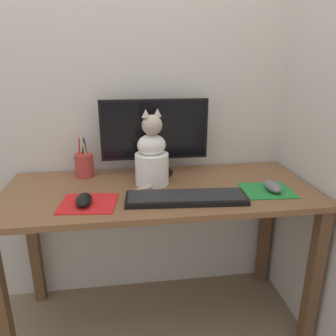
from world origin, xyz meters
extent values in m
plane|color=#847056|center=(0.00, 0.00, 0.00)|extent=(12.00, 12.00, 0.00)
cube|color=beige|center=(0.00, 0.31, 1.25)|extent=(7.00, 0.04, 2.50)
cube|color=beige|center=(0.69, 0.00, 1.25)|extent=(0.04, 7.00, 2.50)
cube|color=brown|center=(0.00, 0.00, 0.70)|extent=(1.33, 0.56, 0.02)
cube|color=brown|center=(-0.62, -0.24, 0.34)|extent=(0.05, 0.05, 0.68)
cube|color=brown|center=(0.62, -0.24, 0.34)|extent=(0.05, 0.05, 0.68)
cube|color=brown|center=(-0.62, 0.24, 0.34)|extent=(0.05, 0.05, 0.68)
cube|color=brown|center=(0.62, 0.24, 0.34)|extent=(0.05, 0.05, 0.68)
cylinder|color=black|center=(0.00, 0.19, 0.71)|extent=(0.17, 0.17, 0.01)
cylinder|color=black|center=(0.00, 0.19, 0.75)|extent=(0.04, 0.04, 0.07)
cube|color=black|center=(0.00, 0.19, 0.93)|extent=(0.50, 0.02, 0.28)
cube|color=black|center=(0.00, 0.18, 0.93)|extent=(0.48, 0.00, 0.26)
cube|color=black|center=(0.09, -0.14, 0.72)|extent=(0.48, 0.18, 0.02)
cube|color=black|center=(0.09, -0.14, 0.73)|extent=(0.46, 0.16, 0.01)
cube|color=red|center=(-0.29, -0.12, 0.71)|extent=(0.23, 0.21, 0.00)
cube|color=#238438|center=(0.45, -0.10, 0.71)|extent=(0.21, 0.19, 0.00)
ellipsoid|color=black|center=(-0.30, -0.13, 0.73)|extent=(0.06, 0.11, 0.04)
ellipsoid|color=slate|center=(0.46, -0.11, 0.73)|extent=(0.06, 0.11, 0.04)
cylinder|color=white|center=(-0.03, 0.06, 0.78)|extent=(0.18, 0.18, 0.14)
ellipsoid|color=white|center=(-0.03, 0.06, 0.89)|extent=(0.15, 0.13, 0.10)
sphere|color=#B2A393|center=(-0.02, 0.05, 0.97)|extent=(0.11, 0.11, 0.09)
cone|color=#B2A393|center=(-0.05, 0.04, 1.03)|extent=(0.04, 0.04, 0.03)
cone|color=#B2A393|center=(0.00, 0.05, 1.03)|extent=(0.04, 0.04, 0.03)
cylinder|color=#B2A393|center=(-0.05, -0.01, 0.72)|extent=(0.17, 0.13, 0.02)
cylinder|color=#B23833|center=(-0.33, 0.20, 0.76)|extent=(0.09, 0.09, 0.11)
cylinder|color=yellow|center=(-0.32, 0.19, 0.82)|extent=(0.03, 0.03, 0.14)
cylinder|color=black|center=(-0.34, 0.21, 0.82)|extent=(0.02, 0.01, 0.14)
cylinder|color=#1E47B2|center=(-0.32, 0.19, 0.82)|extent=(0.01, 0.03, 0.14)
cylinder|color=red|center=(-0.35, 0.20, 0.82)|extent=(0.01, 0.03, 0.14)
camera|label=1|loc=(-0.15, -1.30, 1.24)|focal=35.00mm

